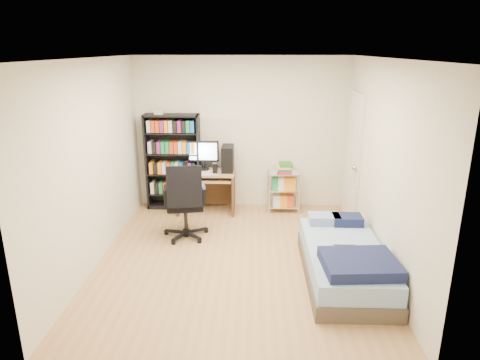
{
  "coord_description": "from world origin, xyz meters",
  "views": [
    {
      "loc": [
        0.21,
        -4.99,
        2.61
      ],
      "look_at": [
        0.03,
        0.4,
        0.94
      ],
      "focal_mm": 32.0,
      "sensor_mm": 36.0,
      "label": 1
    }
  ],
  "objects_px": {
    "media_shelf": "(173,161)",
    "bed": "(345,261)",
    "computer_desk": "(212,174)",
    "office_chair": "(186,214)"
  },
  "relations": [
    {
      "from": "media_shelf",
      "to": "office_chair",
      "type": "relative_size",
      "value": 1.49
    },
    {
      "from": "computer_desk",
      "to": "bed",
      "type": "relative_size",
      "value": 0.65
    },
    {
      "from": "media_shelf",
      "to": "office_chair",
      "type": "height_order",
      "value": "media_shelf"
    },
    {
      "from": "media_shelf",
      "to": "bed",
      "type": "height_order",
      "value": "media_shelf"
    },
    {
      "from": "bed",
      "to": "computer_desk",
      "type": "bearing_deg",
      "value": 129.17
    },
    {
      "from": "media_shelf",
      "to": "office_chair",
      "type": "distance_m",
      "value": 1.36
    },
    {
      "from": "computer_desk",
      "to": "office_chair",
      "type": "xyz_separation_m",
      "value": [
        -0.28,
        -1.07,
        -0.28
      ]
    },
    {
      "from": "office_chair",
      "to": "bed",
      "type": "xyz_separation_m",
      "value": [
        2.03,
        -1.08,
        -0.13
      ]
    },
    {
      "from": "computer_desk",
      "to": "bed",
      "type": "bearing_deg",
      "value": -50.83
    },
    {
      "from": "media_shelf",
      "to": "computer_desk",
      "type": "xyz_separation_m",
      "value": [
        0.66,
        -0.15,
        -0.18
      ]
    }
  ]
}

